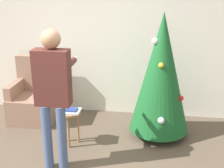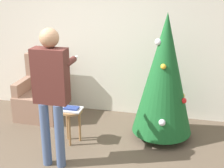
% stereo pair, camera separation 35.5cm
% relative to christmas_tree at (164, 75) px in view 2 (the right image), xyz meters
% --- Properties ---
extents(wall_back, '(8.00, 0.06, 2.70)m').
position_rel_christmas_tree_xyz_m(wall_back, '(-1.22, 0.78, 0.34)').
color(wall_back, silver).
rests_on(wall_back, ground_plane).
extents(christmas_tree, '(0.90, 0.90, 1.91)m').
position_rel_christmas_tree_xyz_m(christmas_tree, '(0.00, 0.00, 0.00)').
color(christmas_tree, brown).
rests_on(christmas_tree, ground_plane).
extents(armchair, '(0.74, 0.72, 1.07)m').
position_rel_christmas_tree_xyz_m(armchair, '(-2.13, 0.29, -0.65)').
color(armchair, '#93705B').
rests_on(armchair, ground_plane).
extents(person_standing, '(0.45, 0.57, 1.80)m').
position_rel_christmas_tree_xyz_m(person_standing, '(-1.31, -1.05, 0.09)').
color(person_standing, '#475B84').
rests_on(person_standing, ground_plane).
extents(side_stool, '(0.32, 0.32, 0.52)m').
position_rel_christmas_tree_xyz_m(side_stool, '(-1.28, -0.48, -0.60)').
color(side_stool, '#A37547').
rests_on(side_stool, ground_plane).
extents(laptop, '(0.31, 0.24, 0.02)m').
position_rel_christmas_tree_xyz_m(laptop, '(-1.28, -0.48, -0.47)').
color(laptop, silver).
rests_on(laptop, side_stool).
extents(book, '(0.21, 0.13, 0.02)m').
position_rel_christmas_tree_xyz_m(book, '(-1.28, -0.48, -0.45)').
color(book, navy).
rests_on(book, laptop).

